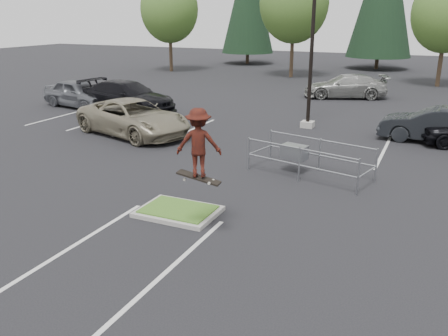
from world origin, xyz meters
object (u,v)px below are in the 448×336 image
at_px(decid_b, 294,5).
at_px(car_l_black, 127,97).
at_px(cart_corral, 298,153).
at_px(light_pole, 313,32).
at_px(decid_c, 447,15).
at_px(skateboarder, 198,143).
at_px(car_far_silver, 347,86).
at_px(car_l_grey, 78,93).
at_px(car_l_tan, 133,117).
at_px(decid_a, 169,11).
at_px(car_r_charc, 436,125).

bearing_deg(decid_b, car_l_black, -101.76).
bearing_deg(cart_corral, light_pole, 116.06).
relative_size(decid_c, skateboarder, 4.52).
bearing_deg(car_l_black, cart_corral, -110.98).
height_order(light_pole, skateboarder, light_pole).
distance_m(skateboarder, car_far_silver, 22.59).
bearing_deg(car_l_grey, car_l_tan, -111.67).
xyz_separation_m(car_l_grey, car_far_silver, (14.08, 10.02, -0.04)).
bearing_deg(decid_a, car_far_silver, -24.60).
distance_m(skateboarder, car_r_charc, 13.62).
height_order(cart_corral, skateboarder, skateboarder).
bearing_deg(decid_b, car_r_charc, -57.03).
relative_size(light_pole, car_far_silver, 1.88).
distance_m(decid_a, car_l_tan, 26.04).
bearing_deg(light_pole, cart_corral, -77.80).
xyz_separation_m(car_l_grey, car_r_charc, (19.83, 0.00, -0.04)).
bearing_deg(decid_a, decid_b, 2.39).
xyz_separation_m(decid_c, cart_corral, (-3.95, -24.94, -4.50)).
xyz_separation_m(decid_b, car_r_charc, (12.34, -19.03, -5.26)).
distance_m(cart_corral, car_r_charc, 7.88).
xyz_separation_m(skateboarder, car_r_charc, (5.13, 12.50, -1.67)).
height_order(light_pole, decid_b, light_pole).
height_order(light_pole, decid_a, light_pole).
distance_m(car_r_charc, car_far_silver, 11.56).
distance_m(decid_b, car_r_charc, 23.29).
xyz_separation_m(light_pole, car_far_silver, (0.08, 9.52, -3.78)).
height_order(light_pole, car_l_tan, light_pole).
bearing_deg(car_l_grey, cart_corral, -102.96).
distance_m(car_l_tan, car_far_silver, 16.01).
bearing_deg(cart_corral, decid_b, 121.28).
bearing_deg(car_far_silver, decid_a, -134.84).
height_order(light_pole, car_far_silver, light_pole).
relative_size(decid_c, cart_corral, 1.89).
bearing_deg(decid_c, decid_a, 179.52).
xyz_separation_m(light_pole, car_l_grey, (-14.00, -0.50, -3.73)).
xyz_separation_m(light_pole, car_l_black, (-10.47, -0.50, -3.68)).
bearing_deg(decid_c, decid_b, 176.66).
distance_m(car_l_black, car_r_charc, 16.31).
relative_size(decid_a, car_far_silver, 1.65).
bearing_deg(car_l_grey, decid_c, -36.68).
distance_m(decid_b, car_far_silver, 12.34).
xyz_separation_m(decid_a, car_l_grey, (4.51, -18.53, -4.76)).
bearing_deg(light_pole, car_l_grey, -177.95).
height_order(cart_corral, car_r_charc, car_r_charc).
bearing_deg(car_l_tan, decid_a, 43.17).
relative_size(decid_c, car_l_grey, 1.73).
distance_m(decid_c, car_r_charc, 18.87).
bearing_deg(car_l_grey, car_r_charc, -79.93).
bearing_deg(car_l_tan, car_far_silver, -9.80).
xyz_separation_m(car_l_black, car_far_silver, (10.55, 10.02, -0.10)).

